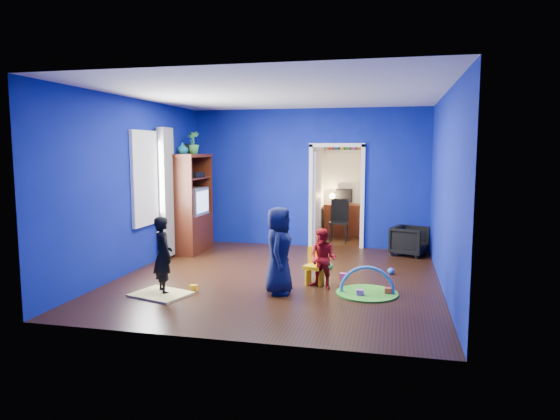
% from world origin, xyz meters
% --- Properties ---
extents(floor, '(5.00, 5.50, 0.01)m').
position_xyz_m(floor, '(0.00, 0.00, 0.00)').
color(floor, black).
rests_on(floor, ground).
extents(ceiling, '(5.00, 5.50, 0.01)m').
position_xyz_m(ceiling, '(0.00, 0.00, 2.90)').
color(ceiling, white).
rests_on(ceiling, wall_back).
extents(wall_back, '(5.00, 0.02, 2.90)m').
position_xyz_m(wall_back, '(0.00, 2.75, 1.45)').
color(wall_back, navy).
rests_on(wall_back, floor).
extents(wall_front, '(5.00, 0.02, 2.90)m').
position_xyz_m(wall_front, '(0.00, -2.75, 1.45)').
color(wall_front, navy).
rests_on(wall_front, floor).
extents(wall_left, '(0.02, 5.50, 2.90)m').
position_xyz_m(wall_left, '(-2.50, 0.00, 1.45)').
color(wall_left, navy).
rests_on(wall_left, floor).
extents(wall_right, '(0.02, 5.50, 2.90)m').
position_xyz_m(wall_right, '(2.50, 0.00, 1.45)').
color(wall_right, navy).
rests_on(wall_right, floor).
extents(alcove, '(1.00, 1.75, 2.50)m').
position_xyz_m(alcove, '(0.60, 3.62, 1.25)').
color(alcove, silver).
rests_on(alcove, floor).
extents(armchair, '(0.80, 0.79, 0.57)m').
position_xyz_m(armchair, '(2.09, 2.20, 0.29)').
color(armchair, black).
rests_on(armchair, floor).
extents(child_black, '(0.47, 0.48, 1.11)m').
position_xyz_m(child_black, '(-1.41, -1.25, 0.56)').
color(child_black, black).
rests_on(child_black, floor).
extents(child_navy, '(0.44, 0.64, 1.25)m').
position_xyz_m(child_navy, '(0.20, -0.89, 0.62)').
color(child_navy, '#0F1738').
rests_on(child_navy, floor).
extents(toddler_red, '(0.52, 0.46, 0.89)m').
position_xyz_m(toddler_red, '(0.77, -0.49, 0.45)').
color(toddler_red, red).
rests_on(toddler_red, floor).
extents(vase, '(0.25, 0.25, 0.22)m').
position_xyz_m(vase, '(-2.21, 1.31, 2.07)').
color(vase, '#0B535F').
rests_on(vase, tv_armoire).
extents(potted_plant, '(0.27, 0.27, 0.45)m').
position_xyz_m(potted_plant, '(-2.21, 1.83, 2.19)').
color(potted_plant, green).
rests_on(potted_plant, tv_armoire).
extents(tv_armoire, '(0.58, 1.14, 1.96)m').
position_xyz_m(tv_armoire, '(-2.21, 1.61, 0.98)').
color(tv_armoire, '#3A1109').
rests_on(tv_armoire, floor).
extents(crt_tv, '(0.46, 0.70, 0.54)m').
position_xyz_m(crt_tv, '(-2.17, 1.61, 1.02)').
color(crt_tv, silver).
rests_on(crt_tv, tv_armoire).
extents(yellow_blanket, '(0.89, 0.79, 0.03)m').
position_xyz_m(yellow_blanket, '(-1.41, -1.35, 0.01)').
color(yellow_blanket, '#F2E07A').
rests_on(yellow_blanket, floor).
extents(hopper_ball, '(0.35, 0.35, 0.35)m').
position_xyz_m(hopper_ball, '(0.15, -0.64, 0.18)').
color(hopper_ball, yellow).
rests_on(hopper_ball, floor).
extents(kid_chair, '(0.36, 0.36, 0.50)m').
position_xyz_m(kid_chair, '(0.62, -0.29, 0.25)').
color(kid_chair, yellow).
rests_on(kid_chair, floor).
extents(play_mat, '(0.88, 0.88, 0.02)m').
position_xyz_m(play_mat, '(1.43, -0.65, 0.01)').
color(play_mat, green).
rests_on(play_mat, floor).
extents(toy_arch, '(0.79, 0.09, 0.79)m').
position_xyz_m(toy_arch, '(1.43, -0.65, 0.02)').
color(toy_arch, '#3F8CD8').
rests_on(toy_arch, floor).
extents(window_left, '(0.03, 0.95, 1.55)m').
position_xyz_m(window_left, '(-2.48, 0.35, 1.55)').
color(window_left, white).
rests_on(window_left, wall_left).
extents(curtain, '(0.14, 0.42, 2.40)m').
position_xyz_m(curtain, '(-2.37, 0.90, 1.25)').
color(curtain, slate).
rests_on(curtain, floor).
extents(doorway, '(1.16, 0.10, 2.10)m').
position_xyz_m(doorway, '(0.60, 2.75, 1.05)').
color(doorway, white).
rests_on(doorway, floor).
extents(study_desk, '(0.88, 0.44, 0.75)m').
position_xyz_m(study_desk, '(0.60, 4.26, 0.38)').
color(study_desk, '#3D140A').
rests_on(study_desk, floor).
extents(desk_monitor, '(0.40, 0.05, 0.32)m').
position_xyz_m(desk_monitor, '(0.60, 4.38, 0.95)').
color(desk_monitor, black).
rests_on(desk_monitor, study_desk).
extents(desk_lamp, '(0.14, 0.14, 0.14)m').
position_xyz_m(desk_lamp, '(0.32, 4.32, 0.93)').
color(desk_lamp, '#FFD88C').
rests_on(desk_lamp, study_desk).
extents(folding_chair, '(0.40, 0.40, 0.92)m').
position_xyz_m(folding_chair, '(0.60, 3.30, 0.46)').
color(folding_chair, black).
rests_on(folding_chair, floor).
extents(book_shelf, '(0.88, 0.24, 0.04)m').
position_xyz_m(book_shelf, '(0.60, 4.37, 2.02)').
color(book_shelf, white).
rests_on(book_shelf, study_desk).
extents(toy_0, '(0.10, 0.08, 0.10)m').
position_xyz_m(toy_0, '(1.73, -0.62, 0.05)').
color(toy_0, '#EC4127').
rests_on(toy_0, floor).
extents(toy_1, '(0.11, 0.11, 0.11)m').
position_xyz_m(toy_1, '(1.76, 0.60, 0.06)').
color(toy_1, blue).
rests_on(toy_1, floor).
extents(toy_2, '(0.10, 0.08, 0.10)m').
position_xyz_m(toy_2, '(-1.02, -1.09, 0.05)').
color(toy_2, '#FFAB0D').
rests_on(toy_2, floor).
extents(toy_3, '(0.11, 0.11, 0.11)m').
position_xyz_m(toy_3, '(0.73, 0.71, 0.06)').
color(toy_3, green).
rests_on(toy_3, floor).
extents(toy_4, '(0.10, 0.08, 0.10)m').
position_xyz_m(toy_4, '(1.02, 0.09, 0.05)').
color(toy_4, '#C249A6').
rests_on(toy_4, floor).
extents(toy_5, '(0.10, 0.08, 0.10)m').
position_xyz_m(toy_5, '(1.35, -0.80, 0.05)').
color(toy_5, '#D34FC5').
rests_on(toy_5, floor).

